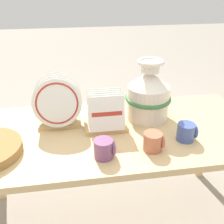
{
  "coord_description": "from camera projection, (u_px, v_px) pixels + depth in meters",
  "views": [
    {
      "loc": [
        -0.19,
        -1.17,
        1.4
      ],
      "look_at": [
        0.0,
        0.0,
        0.78
      ],
      "focal_mm": 42.0,
      "sensor_mm": 36.0,
      "label": 1
    }
  ],
  "objects": [
    {
      "name": "ground_plane",
      "position": [
        112.0,
        218.0,
        1.7
      ],
      "size": [
        14.0,
        14.0,
        0.0
      ],
      "primitive_type": "plane",
      "color": "gray"
    },
    {
      "name": "display_table",
      "position": [
        112.0,
        142.0,
        1.42
      ],
      "size": [
        1.58,
        0.71,
        0.67
      ],
      "color": "tan",
      "rests_on": "ground_plane"
    },
    {
      "name": "ceramic_vase",
      "position": [
        148.0,
        94.0,
        1.45
      ],
      "size": [
        0.26,
        0.26,
        0.34
      ],
      "color": "silver",
      "rests_on": "display_table"
    },
    {
      "name": "dish_rack_round_plates",
      "position": [
        58.0,
        105.0,
        1.38
      ],
      "size": [
        0.25,
        0.16,
        0.28
      ],
      "color": "tan",
      "rests_on": "display_table"
    },
    {
      "name": "dish_rack_square_plates",
      "position": [
        106.0,
        115.0,
        1.37
      ],
      "size": [
        0.22,
        0.15,
        0.2
      ],
      "color": "tan",
      "rests_on": "display_table"
    },
    {
      "name": "mug_plum_glaze",
      "position": [
        105.0,
        149.0,
        1.17
      ],
      "size": [
        0.1,
        0.09,
        0.09
      ],
      "color": "#7A4770",
      "rests_on": "display_table"
    },
    {
      "name": "mug_terracotta_glaze",
      "position": [
        154.0,
        141.0,
        1.22
      ],
      "size": [
        0.1,
        0.09,
        0.09
      ],
      "color": "#B76647",
      "rests_on": "display_table"
    },
    {
      "name": "mug_cobalt_glaze",
      "position": [
        187.0,
        132.0,
        1.29
      ],
      "size": [
        0.1,
        0.09,
        0.09
      ],
      "color": "#42569E",
      "rests_on": "display_table"
    }
  ]
}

